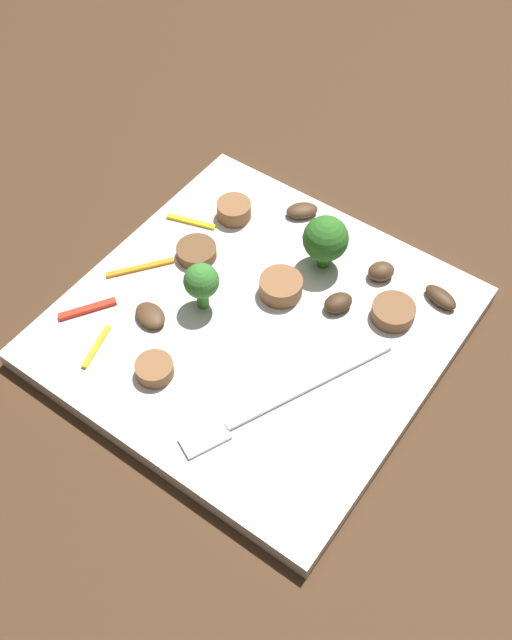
{
  "coord_description": "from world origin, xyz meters",
  "views": [
    {
      "loc": [
        0.29,
        0.21,
        0.49
      ],
      "look_at": [
        0.0,
        0.0,
        0.02
      ],
      "focal_mm": 41.6,
      "sensor_mm": 36.0,
      "label": 1
    }
  ],
  "objects_px": {
    "sausage_slice_1": "(196,252)",
    "pepper_strip_2": "(140,268)",
    "sausage_slice_0": "(393,312)",
    "sausage_slice_3": "(280,286)",
    "sausage_slice_2": "(154,369)",
    "mushroom_1": "(338,303)",
    "fork": "(275,403)",
    "mushroom_3": "(441,297)",
    "pepper_strip_1": "(96,347)",
    "mushroom_0": "(150,315)",
    "mushroom_4": "(302,210)",
    "broccoli_floret_1": "(326,239)",
    "pepper_strip_0": "(88,309)",
    "pepper_strip_3": "(191,222)",
    "sausage_slice_4": "(234,210)",
    "plate": "(256,326)",
    "broccoli_floret_0": "(201,282)",
    "mushroom_2": "(381,271)"
  },
  "relations": [
    {
      "from": "sausage_slice_3",
      "to": "mushroom_0",
      "type": "bearing_deg",
      "value": -39.36
    },
    {
      "from": "sausage_slice_1",
      "to": "mushroom_4",
      "type": "xyz_separation_m",
      "value": [
        -0.09,
        0.05,
        -0.0
      ]
    },
    {
      "from": "fork",
      "to": "mushroom_3",
      "type": "xyz_separation_m",
      "value": [
        -0.16,
        0.05,
        0.0
      ]
    },
    {
      "from": "sausage_slice_1",
      "to": "mushroom_3",
      "type": "relative_size",
      "value": 1.13
    },
    {
      "from": "sausage_slice_1",
      "to": "sausage_slice_2",
      "type": "bearing_deg",
      "value": 23.59
    },
    {
      "from": "sausage_slice_2",
      "to": "sausage_slice_3",
      "type": "relative_size",
      "value": 0.82
    },
    {
      "from": "fork",
      "to": "pepper_strip_2",
      "type": "xyz_separation_m",
      "value": [
        -0.04,
        -0.17,
        -0.0
      ]
    },
    {
      "from": "pepper_strip_2",
      "to": "pepper_strip_3",
      "type": "relative_size",
      "value": 1.26
    },
    {
      "from": "sausage_slice_4",
      "to": "pepper_strip_1",
      "type": "distance_m",
      "value": 0.18
    },
    {
      "from": "mushroom_0",
      "to": "pepper_strip_2",
      "type": "distance_m",
      "value": 0.05
    },
    {
      "from": "mushroom_1",
      "to": "mushroom_3",
      "type": "relative_size",
      "value": 0.81
    },
    {
      "from": "pepper_strip_1",
      "to": "sausage_slice_0",
      "type": "bearing_deg",
      "value": 133.2
    },
    {
      "from": "sausage_slice_0",
      "to": "sausage_slice_3",
      "type": "bearing_deg",
      "value": -70.04
    },
    {
      "from": "fork",
      "to": "plate",
      "type": "bearing_deg",
      "value": -109.82
    },
    {
      "from": "sausage_slice_1",
      "to": "pepper_strip_2",
      "type": "distance_m",
      "value": 0.05
    },
    {
      "from": "mushroom_0",
      "to": "pepper_strip_1",
      "type": "relative_size",
      "value": 0.71
    },
    {
      "from": "mushroom_0",
      "to": "pepper_strip_0",
      "type": "distance_m",
      "value": 0.05
    },
    {
      "from": "mushroom_0",
      "to": "mushroom_4",
      "type": "height_order",
      "value": "mushroom_4"
    },
    {
      "from": "mushroom_0",
      "to": "pepper_strip_0",
      "type": "xyz_separation_m",
      "value": [
        0.02,
        -0.05,
        -0.0
      ]
    },
    {
      "from": "broccoli_floret_1",
      "to": "pepper_strip_1",
      "type": "height_order",
      "value": "broccoli_floret_1"
    },
    {
      "from": "broccoli_floret_0",
      "to": "pepper_strip_1",
      "type": "bearing_deg",
      "value": -26.62
    },
    {
      "from": "pepper_strip_3",
      "to": "mushroom_4",
      "type": "bearing_deg",
      "value": 131.77
    },
    {
      "from": "plate",
      "to": "sausage_slice_0",
      "type": "relative_size",
      "value": 8.22
    },
    {
      "from": "pepper_strip_1",
      "to": "pepper_strip_2",
      "type": "distance_m",
      "value": 0.09
    },
    {
      "from": "mushroom_3",
      "to": "sausage_slice_0",
      "type": "bearing_deg",
      "value": -32.6
    },
    {
      "from": "pepper_strip_0",
      "to": "pepper_strip_3",
      "type": "relative_size",
      "value": 1.03
    },
    {
      "from": "pepper_strip_2",
      "to": "sausage_slice_1",
      "type": "bearing_deg",
      "value": 143.25
    },
    {
      "from": "mushroom_1",
      "to": "pepper_strip_0",
      "type": "relative_size",
      "value": 0.52
    },
    {
      "from": "broccoli_floret_1",
      "to": "pepper_strip_3",
      "type": "relative_size",
      "value": 1.1
    },
    {
      "from": "pepper_strip_1",
      "to": "broccoli_floret_0",
      "type": "bearing_deg",
      "value": 153.38
    },
    {
      "from": "pepper_strip_0",
      "to": "pepper_strip_3",
      "type": "xyz_separation_m",
      "value": [
        -0.13,
        0.01,
        -0.0
      ]
    },
    {
      "from": "sausage_slice_4",
      "to": "fork",
      "type": "bearing_deg",
      "value": 45.56
    },
    {
      "from": "broccoli_floret_0",
      "to": "sausage_slice_4",
      "type": "bearing_deg",
      "value": -157.17
    },
    {
      "from": "mushroom_0",
      "to": "pepper_strip_1",
      "type": "bearing_deg",
      "value": -18.67
    },
    {
      "from": "mushroom_4",
      "to": "pepper_strip_3",
      "type": "xyz_separation_m",
      "value": [
        0.07,
        -0.07,
        -0.0
      ]
    },
    {
      "from": "pepper_strip_1",
      "to": "mushroom_4",
      "type": "bearing_deg",
      "value": 167.17
    },
    {
      "from": "pepper_strip_3",
      "to": "pepper_strip_1",
      "type": "bearing_deg",
      "value": 9.64
    },
    {
      "from": "sausage_slice_2",
      "to": "mushroom_2",
      "type": "xyz_separation_m",
      "value": [
        -0.18,
        0.09,
        0.0
      ]
    },
    {
      "from": "mushroom_2",
      "to": "pepper_strip_2",
      "type": "relative_size",
      "value": 0.39
    },
    {
      "from": "sausage_slice_2",
      "to": "mushroom_1",
      "type": "relative_size",
      "value": 1.18
    },
    {
      "from": "sausage_slice_3",
      "to": "sausage_slice_4",
      "type": "bearing_deg",
      "value": -120.16
    },
    {
      "from": "sausage_slice_3",
      "to": "mushroom_4",
      "type": "xyz_separation_m",
      "value": [
        -0.09,
        -0.04,
        -0.0
      ]
    },
    {
      "from": "broccoli_floret_1",
      "to": "mushroom_3",
      "type": "bearing_deg",
      "value": 102.55
    },
    {
      "from": "sausage_slice_0",
      "to": "pepper_strip_2",
      "type": "relative_size",
      "value": 0.61
    },
    {
      "from": "sausage_slice_4",
      "to": "sausage_slice_3",
      "type": "bearing_deg",
      "value": 59.84
    },
    {
      "from": "mushroom_4",
      "to": "pepper_strip_0",
      "type": "height_order",
      "value": "mushroom_4"
    },
    {
      "from": "mushroom_2",
      "to": "plate",
      "type": "bearing_deg",
      "value": -30.56
    },
    {
      "from": "fork",
      "to": "sausage_slice_3",
      "type": "bearing_deg",
      "value": -122.79
    },
    {
      "from": "broccoli_floret_1",
      "to": "pepper_strip_2",
      "type": "xyz_separation_m",
      "value": [
        0.1,
        -0.12,
        -0.03
      ]
    },
    {
      "from": "broccoli_floret_0",
      "to": "mushroom_2",
      "type": "height_order",
      "value": "broccoli_floret_0"
    }
  ]
}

